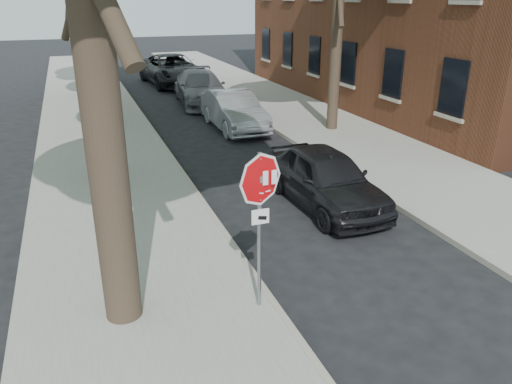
{
  "coord_description": "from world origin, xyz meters",
  "views": [
    {
      "loc": [
        -3.14,
        -6.48,
        4.84
      ],
      "look_at": [
        -0.7,
        0.15,
        2.05
      ],
      "focal_mm": 35.0,
      "sensor_mm": 36.0,
      "label": 1
    }
  ],
  "objects_px": {
    "car_a": "(325,178)",
    "car_c": "(201,88)",
    "car_d": "(173,70)",
    "car_b": "(234,111)",
    "stop_sign": "(260,202)"
  },
  "relations": [
    {
      "from": "car_b",
      "to": "car_c",
      "type": "bearing_deg",
      "value": 89.64
    },
    {
      "from": "stop_sign",
      "to": "car_a",
      "type": "relative_size",
      "value": 0.62
    },
    {
      "from": "stop_sign",
      "to": "car_c",
      "type": "xyz_separation_m",
      "value": [
        3.3,
        16.71,
        -1.19
      ]
    },
    {
      "from": "car_b",
      "to": "car_c",
      "type": "relative_size",
      "value": 0.84
    },
    {
      "from": "car_a",
      "to": "car_c",
      "type": "xyz_separation_m",
      "value": [
        0.23,
        13.06,
        0.05
      ]
    },
    {
      "from": "car_b",
      "to": "car_d",
      "type": "xyz_separation_m",
      "value": [
        -0.13,
        11.12,
        0.13
      ]
    },
    {
      "from": "car_a",
      "to": "car_d",
      "type": "distance_m",
      "value": 19.06
    },
    {
      "from": "stop_sign",
      "to": "car_a",
      "type": "bearing_deg",
      "value": 49.9
    },
    {
      "from": "stop_sign",
      "to": "car_d",
      "type": "bearing_deg",
      "value": 82.05
    },
    {
      "from": "car_b",
      "to": "car_d",
      "type": "relative_size",
      "value": 0.71
    },
    {
      "from": "car_a",
      "to": "car_d",
      "type": "bearing_deg",
      "value": 88.1
    },
    {
      "from": "car_a",
      "to": "car_c",
      "type": "bearing_deg",
      "value": 87.4
    },
    {
      "from": "car_b",
      "to": "car_c",
      "type": "distance_m",
      "value": 5.12
    },
    {
      "from": "stop_sign",
      "to": "car_a",
      "type": "xyz_separation_m",
      "value": [
        3.07,
        3.65,
        -1.23
      ]
    },
    {
      "from": "car_c",
      "to": "car_d",
      "type": "distance_m",
      "value": 6.0
    }
  ]
}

